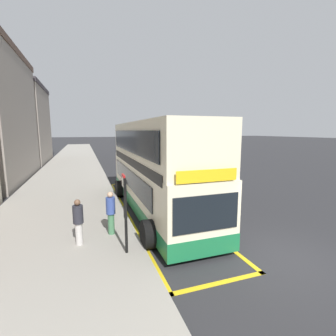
{
  "coord_description": "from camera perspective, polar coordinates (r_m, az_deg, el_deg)",
  "views": [
    {
      "loc": [
        -5.76,
        -5.51,
        3.99
      ],
      "look_at": [
        -2.06,
        5.03,
        2.27
      ],
      "focal_mm": 25.82,
      "sensor_mm": 36.0,
      "label": 1
    }
  ],
  "objects": [
    {
      "name": "ground_plane",
      "position": [
        38.16,
        -10.54,
        2.61
      ],
      "size": [
        260.0,
        260.0,
        0.0
      ],
      "primitive_type": "plane",
      "color": "#28282B"
    },
    {
      "name": "pavement_near",
      "position": [
        37.74,
        -21.11,
        2.21
      ],
      "size": [
        6.0,
        76.0,
        0.14
      ],
      "primitive_type": "cube",
      "color": "gray",
      "rests_on": "ground"
    },
    {
      "name": "double_decker_bus",
      "position": [
        12.12,
        -3.25,
        -0.4
      ],
      "size": [
        3.15,
        10.99,
        4.4
      ],
      "color": "beige",
      "rests_on": "ground"
    },
    {
      "name": "bus_bay_markings",
      "position": [
        12.67,
        -3.66,
        -9.58
      ],
      "size": [
        2.92,
        13.2,
        0.01
      ],
      "color": "gold",
      "rests_on": "ground"
    },
    {
      "name": "bus_stop_sign",
      "position": [
        7.79,
        -10.1,
        -9.01
      ],
      "size": [
        0.09,
        0.51,
        2.49
      ],
      "color": "black",
      "rests_on": "pavement_near"
    },
    {
      "name": "terrace_mid",
      "position": [
        36.05,
        -34.02,
        8.64
      ],
      "size": [
        9.07,
        10.93,
        10.56
      ],
      "color": "gray",
      "rests_on": "ground"
    },
    {
      "name": "parked_car_maroon_distant",
      "position": [
        50.89,
        -7.39,
        5.09
      ],
      "size": [
        2.09,
        4.2,
        1.62
      ],
      "rotation": [
        0.0,
        0.0,
        0.02
      ],
      "color": "maroon",
      "rests_on": "ground"
    },
    {
      "name": "parked_car_teal_ahead",
      "position": [
        36.47,
        -5.97,
        3.69
      ],
      "size": [
        2.09,
        4.2,
        1.62
      ],
      "rotation": [
        0.0,
        0.0,
        3.1
      ],
      "color": "#196066",
      "rests_on": "ground"
    },
    {
      "name": "pedestrian_waiting_near_sign",
      "position": [
        8.86,
        -20.42,
        -11.53
      ],
      "size": [
        0.34,
        0.34,
        1.59
      ],
      "color": "#B7B2AD",
      "rests_on": "pavement_near"
    },
    {
      "name": "pedestrian_further_back",
      "position": [
        9.4,
        -13.37,
        -9.93
      ],
      "size": [
        0.34,
        0.34,
        1.62
      ],
      "color": "#3F724C",
      "rests_on": "pavement_near"
    }
  ]
}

